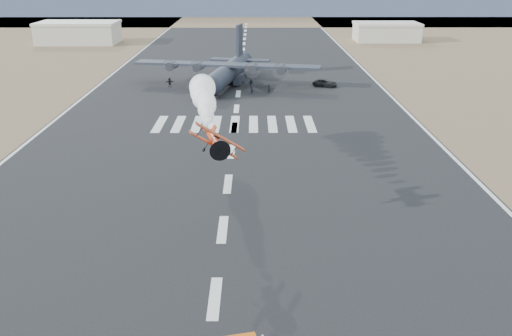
{
  "coord_description": "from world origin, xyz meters",
  "views": [
    {
      "loc": [
        3.03,
        -37.9,
        24.48
      ],
      "look_at": [
        3.26,
        18.4,
        4.0
      ],
      "focal_mm": 40.0,
      "sensor_mm": 36.0,
      "label": 1
    }
  ],
  "objects_px": {
    "transport_aircraft": "(229,70)",
    "crew_g": "(207,87)",
    "aerobatic_biplane": "(215,141)",
    "crew_h": "(222,86)",
    "crew_b": "(268,88)",
    "crew_d": "(251,84)",
    "crew_c": "(203,83)",
    "crew_a": "(252,89)",
    "crew_e": "(197,84)",
    "hangar_left": "(79,32)",
    "hangar_right": "(386,32)",
    "support_vehicle": "(325,83)",
    "crew_f": "(170,82)"
  },
  "relations": [
    {
      "from": "crew_c",
      "to": "hangar_left",
      "type": "bearing_deg",
      "value": 169.46
    },
    {
      "from": "hangar_left",
      "to": "crew_g",
      "type": "height_order",
      "value": "hangar_left"
    },
    {
      "from": "crew_b",
      "to": "crew_f",
      "type": "relative_size",
      "value": 0.84
    },
    {
      "from": "crew_d",
      "to": "aerobatic_biplane",
      "type": "bearing_deg",
      "value": -85.42
    },
    {
      "from": "crew_d",
      "to": "crew_e",
      "type": "relative_size",
      "value": 1.06
    },
    {
      "from": "crew_a",
      "to": "crew_h",
      "type": "bearing_deg",
      "value": -95.05
    },
    {
      "from": "hangar_right",
      "to": "crew_d",
      "type": "relative_size",
      "value": 10.82
    },
    {
      "from": "crew_c",
      "to": "crew_e",
      "type": "bearing_deg",
      "value": -84.24
    },
    {
      "from": "crew_b",
      "to": "crew_d",
      "type": "xyz_separation_m",
      "value": [
        -3.51,
        3.81,
        0.15
      ]
    },
    {
      "from": "hangar_left",
      "to": "crew_c",
      "type": "xyz_separation_m",
      "value": [
        44.48,
        -66.42,
        -2.61
      ]
    },
    {
      "from": "crew_b",
      "to": "crew_a",
      "type": "bearing_deg",
      "value": -4.23
    },
    {
      "from": "transport_aircraft",
      "to": "crew_a",
      "type": "xyz_separation_m",
      "value": [
        4.85,
        -9.36,
        -1.96
      ]
    },
    {
      "from": "transport_aircraft",
      "to": "crew_e",
      "type": "xyz_separation_m",
      "value": [
        -6.34,
        -4.23,
        -2.01
      ]
    },
    {
      "from": "hangar_left",
      "to": "aerobatic_biplane",
      "type": "relative_size",
      "value": 4.87
    },
    {
      "from": "hangar_right",
      "to": "crew_c",
      "type": "height_order",
      "value": "hangar_right"
    },
    {
      "from": "crew_e",
      "to": "crew_g",
      "type": "xyz_separation_m",
      "value": [
        2.19,
        -2.33,
        -0.09
      ]
    },
    {
      "from": "crew_a",
      "to": "crew_b",
      "type": "xyz_separation_m",
      "value": [
        3.3,
        1.06,
        -0.15
      ]
    },
    {
      "from": "crew_c",
      "to": "crew_g",
      "type": "height_order",
      "value": "crew_g"
    },
    {
      "from": "crew_e",
      "to": "crew_c",
      "type": "bearing_deg",
      "value": 160.84
    },
    {
      "from": "aerobatic_biplane",
      "to": "crew_d",
      "type": "relative_size",
      "value": 2.66
    },
    {
      "from": "crew_d",
      "to": "crew_e",
      "type": "height_order",
      "value": "crew_d"
    },
    {
      "from": "transport_aircraft",
      "to": "crew_h",
      "type": "distance_m",
      "value": 6.65
    },
    {
      "from": "crew_e",
      "to": "aerobatic_biplane",
      "type": "bearing_deg",
      "value": 27.75
    },
    {
      "from": "crew_d",
      "to": "crew_g",
      "type": "height_order",
      "value": "crew_d"
    },
    {
      "from": "crew_f",
      "to": "transport_aircraft",
      "type": "bearing_deg",
      "value": 169.81
    },
    {
      "from": "hangar_right",
      "to": "crew_a",
      "type": "relative_size",
      "value": 10.9
    },
    {
      "from": "aerobatic_biplane",
      "to": "transport_aircraft",
      "type": "bearing_deg",
      "value": 83.23
    },
    {
      "from": "crew_b",
      "to": "crew_h",
      "type": "xyz_separation_m",
      "value": [
        -9.3,
        2.1,
        0.01
      ]
    },
    {
      "from": "hangar_right",
      "to": "aerobatic_biplane",
      "type": "relative_size",
      "value": 4.07
    },
    {
      "from": "hangar_left",
      "to": "transport_aircraft",
      "type": "relative_size",
      "value": 0.63
    },
    {
      "from": "crew_d",
      "to": "crew_f",
      "type": "distance_m",
      "value": 16.88
    },
    {
      "from": "crew_b",
      "to": "crew_e",
      "type": "height_order",
      "value": "crew_e"
    },
    {
      "from": "crew_b",
      "to": "crew_e",
      "type": "xyz_separation_m",
      "value": [
        -14.49,
        4.07,
        0.1
      ]
    },
    {
      "from": "crew_c",
      "to": "crew_d",
      "type": "distance_m",
      "value": 10.08
    },
    {
      "from": "crew_h",
      "to": "crew_b",
      "type": "bearing_deg",
      "value": 68.89
    },
    {
      "from": "aerobatic_biplane",
      "to": "crew_h",
      "type": "distance_m",
      "value": 63.08
    },
    {
      "from": "support_vehicle",
      "to": "crew_a",
      "type": "height_order",
      "value": "crew_a"
    },
    {
      "from": "aerobatic_biplane",
      "to": "crew_c",
      "type": "distance_m",
      "value": 66.54
    },
    {
      "from": "support_vehicle",
      "to": "crew_d",
      "type": "relative_size",
      "value": 2.68
    },
    {
      "from": "hangar_right",
      "to": "transport_aircraft",
      "type": "height_order",
      "value": "transport_aircraft"
    },
    {
      "from": "transport_aircraft",
      "to": "support_vehicle",
      "type": "bearing_deg",
      "value": 3.56
    },
    {
      "from": "transport_aircraft",
      "to": "crew_b",
      "type": "height_order",
      "value": "transport_aircraft"
    },
    {
      "from": "crew_b",
      "to": "crew_c",
      "type": "relative_size",
      "value": 0.99
    },
    {
      "from": "crew_a",
      "to": "crew_d",
      "type": "bearing_deg",
      "value": -154.9
    },
    {
      "from": "hangar_right",
      "to": "aerobatic_biplane",
      "type": "distance_m",
      "value": 144.94
    },
    {
      "from": "crew_d",
      "to": "crew_e",
      "type": "distance_m",
      "value": 10.98
    },
    {
      "from": "crew_a",
      "to": "crew_c",
      "type": "xyz_separation_m",
      "value": [
        -10.18,
        6.34,
        -0.14
      ]
    },
    {
      "from": "hangar_right",
      "to": "crew_d",
      "type": "xyz_separation_m",
      "value": [
        -43.55,
        -72.9,
        -2.06
      ]
    },
    {
      "from": "transport_aircraft",
      "to": "crew_g",
      "type": "height_order",
      "value": "transport_aircraft"
    },
    {
      "from": "crew_d",
      "to": "support_vehicle",
      "type": "bearing_deg",
      "value": 14.16
    }
  ]
}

